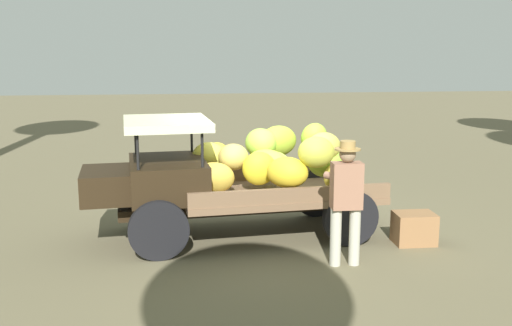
{
  "coord_description": "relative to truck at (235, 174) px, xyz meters",
  "views": [
    {
      "loc": [
        1.39,
        8.92,
        2.86
      ],
      "look_at": [
        0.27,
        0.14,
        1.15
      ],
      "focal_mm": 41.22,
      "sensor_mm": 36.0,
      "label": 1
    }
  ],
  "objects": [
    {
      "name": "truck",
      "position": [
        0.0,
        0.0,
        0.0
      ],
      "size": [
        4.56,
        2.08,
        1.86
      ],
      "rotation": [
        0.0,
        0.0,
        0.09
      ],
      "color": "black",
      "rests_on": "ground"
    },
    {
      "name": "wooden_crate",
      "position": [
        -2.62,
        0.7,
        -0.75
      ],
      "size": [
        0.61,
        0.46,
        0.47
      ],
      "primitive_type": "cube",
      "rotation": [
        0.0,
        0.0,
        3.11
      ],
      "color": "olive",
      "rests_on": "ground"
    },
    {
      "name": "ground_plane",
      "position": [
        -0.6,
        -0.15,
        -0.98
      ],
      "size": [
        60.0,
        60.0,
        0.0
      ],
      "primitive_type": "plane",
      "color": "brown"
    },
    {
      "name": "farmer",
      "position": [
        -1.34,
        1.44,
        -0.02
      ],
      "size": [
        0.53,
        0.46,
        1.7
      ],
      "rotation": [
        0.0,
        0.0,
        -1.59
      ],
      "color": "#AEAC99",
      "rests_on": "ground"
    }
  ]
}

